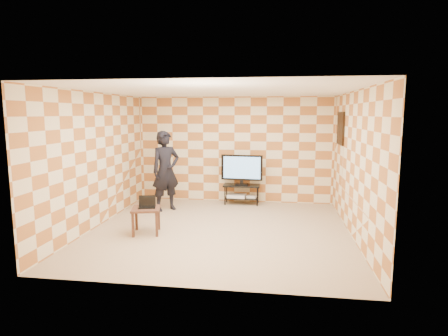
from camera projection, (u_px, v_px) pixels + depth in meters
The scene contains 14 objects.
floor at pixel (220, 230), 7.37m from camera, with size 5.00×5.00×0.00m, color tan.
wall_back at pixel (234, 150), 9.62m from camera, with size 5.00×0.02×2.70m, color beige.
wall_front at pixel (190, 187), 4.72m from camera, with size 5.00×0.02×2.70m, color beige.
wall_left at pixel (97, 160), 7.52m from camera, with size 0.02×5.00×2.70m, color beige.
wall_right at pixel (355, 165), 6.82m from camera, with size 0.02×5.00×2.70m, color beige.
ceiling at pixel (219, 91), 6.98m from camera, with size 5.00×5.00×0.02m, color white.
wall_art at pixel (341, 128), 8.26m from camera, with size 0.04×0.72×0.72m.
tv_stand at pixel (242, 190), 9.43m from camera, with size 0.92×0.41×0.50m.
tv at pixel (242, 168), 9.34m from camera, with size 1.04×0.22×0.75m.
dvd_player at pixel (237, 196), 9.46m from camera, with size 0.45×0.32×0.08m, color silver.
game_console at pixel (252, 197), 9.42m from camera, with size 0.24×0.17×0.05m, color silver.
side_table at pixel (146, 212), 7.11m from camera, with size 0.62×0.62×0.50m.
laptop at pixel (147, 205), 7.15m from camera, with size 0.37×0.32×0.21m.
person at pixel (166, 171), 8.78m from camera, with size 0.68×0.45×1.88m, color black.
Camera 1 is at (1.08, -7.03, 2.28)m, focal length 30.00 mm.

